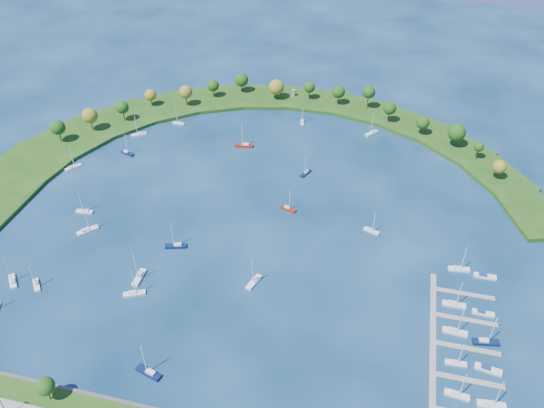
% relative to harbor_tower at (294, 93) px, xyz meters
% --- Properties ---
extents(ground, '(700.00, 700.00, 0.00)m').
position_rel_harbor_tower_xyz_m(ground, '(8.89, -119.19, -4.18)').
color(ground, '#07263D').
rests_on(ground, ground).
extents(breakwater, '(286.74, 247.64, 2.00)m').
position_rel_harbor_tower_xyz_m(breakwater, '(-37.44, -70.48, -3.19)').
color(breakwater, '#194612').
rests_on(breakwater, ground).
extents(breakwater_trees, '(236.08, 90.74, 14.63)m').
position_rel_harbor_tower_xyz_m(breakwater_trees, '(-5.82, -30.61, 6.17)').
color(breakwater_trees, '#382314').
rests_on(breakwater_trees, breakwater).
extents(harbor_tower, '(2.60, 2.60, 4.26)m').
position_rel_harbor_tower_xyz_m(harbor_tower, '(0.00, 0.00, 0.00)').
color(harbor_tower, gray).
rests_on(harbor_tower, breakwater).
extents(dock_system, '(24.28, 82.00, 1.60)m').
position_rel_harbor_tower_xyz_m(dock_system, '(94.19, -180.19, -3.83)').
color(dock_system, gray).
rests_on(dock_system, ground).
extents(moored_boat_0, '(6.45, 7.19, 11.13)m').
position_rel_harbor_tower_xyz_m(moored_boat_0, '(-64.87, -182.43, -3.30)').
color(moored_boat_0, white).
rests_on(moored_boat_0, ground).
extents(moored_boat_1, '(8.16, 6.84, 12.33)m').
position_rel_harbor_tower_xyz_m(moored_boat_1, '(-75.50, -65.10, -3.27)').
color(moored_boat_1, white).
rests_on(moored_boat_1, ground).
extents(moored_boat_2, '(7.32, 8.44, 12.91)m').
position_rel_harbor_tower_xyz_m(moored_boat_2, '(52.28, -32.38, -3.25)').
color(moored_boat_2, white).
rests_on(moored_boat_2, ground).
extents(moored_boat_3, '(7.45, 4.33, 10.57)m').
position_rel_harbor_tower_xyz_m(moored_boat_3, '(60.11, -118.22, -3.31)').
color(moored_boat_3, white).
rests_on(moored_boat_3, ground).
extents(moored_boat_4, '(4.96, 9.06, 12.84)m').
position_rel_harbor_tower_xyz_m(moored_boat_4, '(17.87, -160.58, -3.25)').
color(moored_boat_4, white).
rests_on(moored_boat_4, ground).
extents(moored_boat_5, '(7.31, 7.89, 12.38)m').
position_rel_harbor_tower_xyz_m(moored_boat_5, '(-75.03, -183.03, -3.26)').
color(moored_boat_5, white).
rests_on(moored_boat_5, ground).
extents(moored_boat_6, '(6.99, 2.15, 10.19)m').
position_rel_harbor_tower_xyz_m(moored_boat_6, '(-58.70, -47.59, -3.32)').
color(moored_boat_6, white).
rests_on(moored_boat_6, ground).
extents(moored_boat_7, '(3.11, 6.68, 9.48)m').
position_rel_harbor_tower_xyz_m(moored_boat_7, '(11.46, -29.24, -3.34)').
color(moored_boat_7, white).
rests_on(moored_boat_7, ground).
extents(moored_boat_8, '(8.62, 5.69, 12.37)m').
position_rel_harbor_tower_xyz_m(moored_boat_8, '(-25.50, -177.55, -3.27)').
color(moored_boat_8, white).
rests_on(moored_boat_8, ground).
extents(moored_boat_9, '(6.74, 8.20, 12.31)m').
position_rel_harbor_tower_xyz_m(moored_boat_9, '(-94.16, -104.22, -3.27)').
color(moored_boat_9, white).
rests_on(moored_boat_9, ground).
extents(moored_boat_10, '(9.76, 5.24, 13.82)m').
position_rel_harbor_tower_xyz_m(moored_boat_10, '(-5.25, -209.22, -3.22)').
color(moored_boat_10, '#0B1A45').
rests_on(moored_boat_10, ground).
extents(moored_boat_11, '(9.46, 4.91, 13.39)m').
position_rel_harbor_tower_xyz_m(moored_boat_11, '(-19.98, -148.12, -3.23)').
color(moored_boat_11, '#0B1A45').
rests_on(moored_boat_11, ground).
extents(moored_boat_12, '(8.37, 4.91, 11.88)m').
position_rel_harbor_tower_xyz_m(moored_boat_12, '(-73.16, -84.82, -3.28)').
color(moored_boat_12, '#0B1A45').
rests_on(moored_boat_12, ground).
extents(moored_boat_13, '(10.08, 4.07, 14.41)m').
position_rel_harbor_tower_xyz_m(moored_boat_13, '(-14.32, -62.67, -3.20)').
color(moored_boat_13, maroon).
rests_on(moored_boat_13, ground).
extents(moored_boat_14, '(8.22, 8.95, 13.98)m').
position_rel_harbor_tower_xyz_m(moored_boat_14, '(-61.75, -147.98, -3.21)').
color(moored_boat_14, white).
rests_on(moored_boat_14, ground).
extents(moored_boat_15, '(8.07, 3.11, 11.56)m').
position_rel_harbor_tower_xyz_m(moored_boat_15, '(-69.93, -135.90, -3.29)').
color(moored_boat_15, white).
rests_on(moored_boat_15, ground).
extents(moored_boat_16, '(7.86, 4.51, 11.15)m').
position_rel_harbor_tower_xyz_m(moored_boat_16, '(21.06, -111.55, -3.30)').
color(moored_boat_16, maroon).
rests_on(moored_boat_16, ground).
extents(moored_boat_17, '(2.84, 9.32, 13.60)m').
position_rel_harbor_tower_xyz_m(moored_boat_17, '(-27.32, -169.03, -3.23)').
color(moored_boat_17, white).
rests_on(moored_boat_17, ground).
extents(moored_boat_19, '(4.98, 7.73, 11.06)m').
position_rel_harbor_tower_xyz_m(moored_boat_19, '(23.38, -80.90, -3.30)').
color(moored_boat_19, '#0B1A45').
rests_on(moored_boat_19, ground).
extents(docked_boat_2, '(8.15, 3.12, 11.68)m').
position_rel_harbor_tower_xyz_m(docked_boat_2, '(94.41, -193.45, -3.28)').
color(docked_boat_2, white).
rests_on(docked_boat_2, ground).
extents(docked_boat_3, '(9.03, 3.18, 13.03)m').
position_rel_harbor_tower_xyz_m(docked_boat_3, '(104.90, -194.59, -3.24)').
color(docked_boat_3, white).
rests_on(docked_boat_3, ground).
extents(docked_boat_4, '(7.34, 2.46, 10.63)m').
position_rel_harbor_tower_xyz_m(docked_boat_4, '(94.43, -181.04, -3.31)').
color(docked_boat_4, white).
rests_on(docked_boat_4, ground).
extents(docked_boat_5, '(9.09, 3.83, 1.80)m').
position_rel_harbor_tower_xyz_m(docked_boat_5, '(104.86, -181.00, -3.52)').
color(docked_boat_5, white).
rests_on(docked_boat_5, ground).
extents(docked_boat_6, '(8.95, 2.98, 12.97)m').
position_rel_harbor_tower_xyz_m(docked_boat_6, '(94.40, -167.36, -3.25)').
color(docked_boat_6, white).
rests_on(docked_boat_6, ground).
extents(docked_boat_7, '(9.52, 4.04, 13.57)m').
position_rel_harbor_tower_xyz_m(docked_boat_7, '(104.89, -169.46, -3.23)').
color(docked_boat_7, '#0B1A45').
rests_on(docked_boat_7, ground).
extents(docked_boat_8, '(8.70, 2.47, 12.77)m').
position_rel_harbor_tower_xyz_m(docked_boat_8, '(94.40, -154.09, -3.25)').
color(docked_boat_8, white).
rests_on(docked_boat_8, ground).
extents(docked_boat_9, '(8.15, 2.68, 1.64)m').
position_rel_harbor_tower_xyz_m(docked_boat_9, '(104.87, -155.76, -3.58)').
color(docked_boat_9, white).
rests_on(docked_boat_9, ground).
extents(docked_boat_10, '(8.76, 3.48, 12.53)m').
position_rel_harbor_tower_xyz_m(docked_boat_10, '(96.80, -134.02, -3.26)').
color(docked_boat_10, white).
rests_on(docked_boat_10, ground).
extents(docked_boat_11, '(8.75, 2.52, 1.78)m').
position_rel_harbor_tower_xyz_m(docked_boat_11, '(106.76, -135.68, -3.53)').
color(docked_boat_11, white).
rests_on(docked_boat_11, ground).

